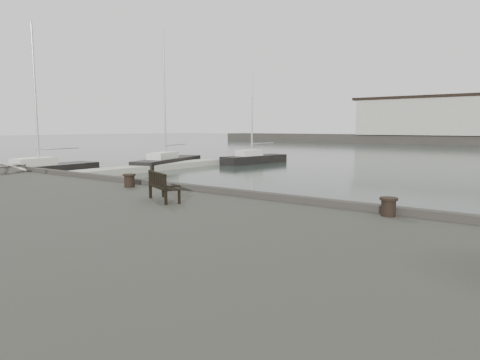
# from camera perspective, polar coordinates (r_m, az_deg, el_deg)

# --- Properties ---
(ground) EXTENTS (400.00, 400.00, 0.00)m
(ground) POSITION_cam_1_polar(r_m,az_deg,el_deg) (13.61, 0.29, -8.51)
(ground) COLOR black
(ground) RESTS_ON ground
(pontoon) EXTENTS (2.00, 24.00, 0.50)m
(pontoon) POSITION_cam_1_polar(r_m,az_deg,el_deg) (34.72, -16.78, 1.10)
(pontoon) COLOR #B0AFA3
(pontoon) RESTS_ON ground
(bench) EXTENTS (1.48, 1.00, 0.81)m
(bench) POSITION_cam_1_polar(r_m,az_deg,el_deg) (12.39, -10.16, -1.57)
(bench) COLOR black
(bench) RESTS_ON quay
(bollard_left) EXTENTS (0.54, 0.54, 0.47)m
(bollard_left) POSITION_cam_1_polar(r_m,az_deg,el_deg) (15.49, -14.53, -0.07)
(bollard_left) COLOR black
(bollard_left) RESTS_ON quay
(bollard_right) EXTENTS (0.55, 0.55, 0.44)m
(bollard_right) POSITION_cam_1_polar(r_m,az_deg,el_deg) (10.70, 19.18, -3.40)
(bollard_right) COLOR black
(bollard_right) RESTS_ON quay
(yacht_a) EXTENTS (3.03, 8.70, 11.83)m
(yacht_a) POSITION_cam_1_polar(r_m,az_deg,el_deg) (35.93, -24.58, 0.94)
(yacht_a) COLOR black
(yacht_a) RESTS_ON ground
(yacht_b) EXTENTS (5.15, 10.12, 13.15)m
(yacht_b) POSITION_cam_1_polar(r_m,az_deg,el_deg) (40.64, -9.51, 2.12)
(yacht_b) COLOR black
(yacht_b) RESTS_ON ground
(yacht_d) EXTENTS (3.33, 8.03, 10.07)m
(yacht_d) POSITION_cam_1_polar(r_m,az_deg,el_deg) (44.01, 1.94, 2.56)
(yacht_d) COLOR black
(yacht_d) RESTS_ON ground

